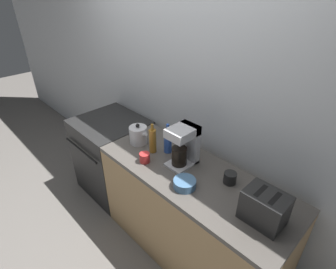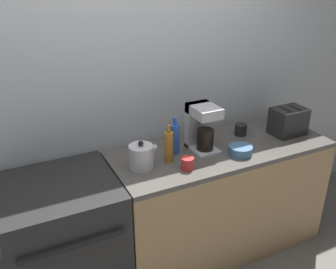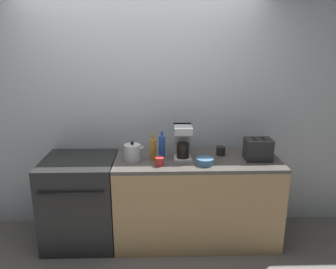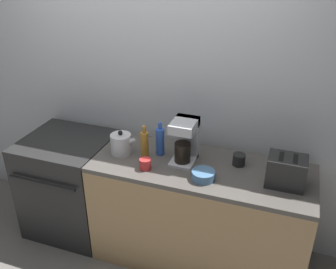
# 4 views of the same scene
# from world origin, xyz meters

# --- Properties ---
(ground_plane) EXTENTS (12.00, 12.00, 0.00)m
(ground_plane) POSITION_xyz_m (0.00, 0.00, 0.00)
(ground_plane) COLOR slate
(wall_back) EXTENTS (8.00, 0.05, 2.60)m
(wall_back) POSITION_xyz_m (0.00, 0.72, 1.30)
(wall_back) COLOR silver
(wall_back) RESTS_ON ground_plane
(stove) EXTENTS (0.71, 0.71, 0.89)m
(stove) POSITION_xyz_m (-0.60, 0.33, 0.46)
(stove) COLOR black
(stove) RESTS_ON ground_plane
(counter_block) EXTENTS (1.64, 0.64, 0.89)m
(counter_block) POSITION_xyz_m (0.58, 0.32, 0.45)
(counter_block) COLOR tan
(counter_block) RESTS_ON ground_plane
(kettle) EXTENTS (0.20, 0.16, 0.19)m
(kettle) POSITION_xyz_m (-0.06, 0.30, 0.97)
(kettle) COLOR silver
(kettle) RESTS_ON counter_block
(toaster) EXTENTS (0.26, 0.19, 0.21)m
(toaster) POSITION_xyz_m (1.17, 0.29, 1.00)
(toaster) COLOR black
(toaster) RESTS_ON counter_block
(coffee_maker) EXTENTS (0.17, 0.24, 0.33)m
(coffee_maker) POSITION_xyz_m (0.44, 0.37, 1.07)
(coffee_maker) COLOR #B7B7BC
(coffee_maker) RESTS_ON counter_block
(bottle_amber) EXTENTS (0.06, 0.06, 0.27)m
(bottle_amber) POSITION_xyz_m (0.14, 0.30, 1.00)
(bottle_amber) COLOR #9E6B23
(bottle_amber) RESTS_ON counter_block
(bottle_blue) EXTENTS (0.07, 0.07, 0.27)m
(bottle_blue) POSITION_xyz_m (0.23, 0.39, 1.00)
(bottle_blue) COLOR #2D56B7
(bottle_blue) RESTS_ON counter_block
(cup_black) EXTENTS (0.09, 0.09, 0.09)m
(cup_black) POSITION_xyz_m (0.83, 0.44, 0.94)
(cup_black) COLOR black
(cup_black) RESTS_ON counter_block
(cup_red) EXTENTS (0.08, 0.08, 0.08)m
(cup_red) POSITION_xyz_m (0.20, 0.15, 0.93)
(cup_red) COLOR red
(cup_red) RESTS_ON counter_block
(bowl) EXTENTS (0.16, 0.16, 0.06)m
(bowl) POSITION_xyz_m (0.63, 0.17, 0.92)
(bowl) COLOR teal
(bowl) RESTS_ON counter_block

